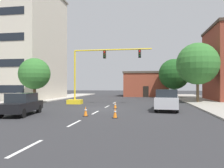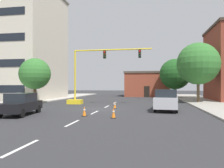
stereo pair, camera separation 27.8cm
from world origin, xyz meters
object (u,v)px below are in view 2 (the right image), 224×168
at_px(sedan_black_near_left, 21,104).
at_px(traffic_cone_roadside_b, 115,105).
at_px(traffic_signal_gantry, 86,86).
at_px(tree_right_mid, 198,64).
at_px(traffic_cone_roadside_a, 114,113).
at_px(tree_right_far, 175,74).
at_px(pickup_truck_silver, 166,100).
at_px(traffic_cone_roadside_c, 84,111).
at_px(tree_left_near, 35,74).

bearing_deg(sedan_black_near_left, traffic_cone_roadside_b, 43.08).
xyz_separation_m(traffic_signal_gantry, traffic_cone_roadside_b, (4.44, -4.56, -2.01)).
bearing_deg(traffic_signal_gantry, traffic_cone_roadside_b, -45.80).
bearing_deg(tree_right_mid, traffic_cone_roadside_b, -138.83).
relative_size(traffic_signal_gantry, traffic_cone_roadside_b, 16.14).
height_order(sedan_black_near_left, traffic_cone_roadside_a, sedan_black_near_left).
height_order(tree_right_far, traffic_cone_roadside_b, tree_right_far).
xyz_separation_m(pickup_truck_silver, traffic_cone_roadside_a, (-4.08, -5.66, -0.60)).
relative_size(tree_right_mid, traffic_cone_roadside_b, 12.31).
xyz_separation_m(tree_right_mid, sedan_black_near_left, (-16.41, -14.75, -4.34)).
bearing_deg(traffic_cone_roadside_b, traffic_cone_roadside_a, -81.62).
bearing_deg(traffic_cone_roadside_b, traffic_cone_roadside_c, -102.97).
distance_m(traffic_signal_gantry, pickup_truck_silver, 11.05).
bearing_deg(tree_right_mid, sedan_black_near_left, -138.04).
bearing_deg(tree_left_near, tree_right_far, 40.89).
xyz_separation_m(tree_right_mid, traffic_cone_roadside_a, (-8.84, -15.17, -4.86)).
bearing_deg(traffic_cone_roadside_a, traffic_signal_gantry, 115.86).
relative_size(tree_right_far, tree_right_mid, 0.91).
height_order(tree_left_near, traffic_cone_roadside_b, tree_left_near).
relative_size(traffic_signal_gantry, traffic_cone_roadside_a, 13.88).
distance_m(tree_right_mid, sedan_black_near_left, 22.49).
bearing_deg(sedan_black_near_left, pickup_truck_silver, 24.23).
xyz_separation_m(tree_right_mid, traffic_cone_roadside_b, (-9.81, -8.58, -4.91)).
height_order(tree_left_near, pickup_truck_silver, tree_left_near).
height_order(tree_right_far, traffic_cone_roadside_a, tree_right_far).
xyz_separation_m(tree_left_near, sedan_black_near_left, (4.41, -10.08, -2.95)).
bearing_deg(traffic_cone_roadside_c, traffic_signal_gantry, 106.08).
distance_m(tree_left_near, traffic_cone_roadside_c, 14.25).
distance_m(tree_left_near, traffic_cone_roadside_a, 16.30).
bearing_deg(sedan_black_near_left, traffic_cone_roadside_a, -3.18).
height_order(tree_left_near, traffic_cone_roadside_a, tree_left_near).
distance_m(traffic_signal_gantry, traffic_cone_roadside_c, 11.18).
bearing_deg(tree_right_mid, tree_left_near, -167.37).
distance_m(tree_right_mid, traffic_cone_roadside_c, 19.02).
xyz_separation_m(traffic_signal_gantry, tree_right_far, (12.54, 15.89, 2.13)).
relative_size(tree_right_far, traffic_cone_roadside_a, 9.67).
height_order(traffic_signal_gantry, sedan_black_near_left, traffic_signal_gantry).
height_order(tree_right_far, pickup_truck_silver, tree_right_far).
xyz_separation_m(sedan_black_near_left, traffic_cone_roadside_a, (7.57, -0.42, -0.52)).
height_order(tree_right_mid, traffic_cone_roadside_b, tree_right_mid).
bearing_deg(traffic_cone_roadside_c, tree_left_near, 134.09).
relative_size(traffic_signal_gantry, tree_right_mid, 1.31).
distance_m(traffic_cone_roadside_a, traffic_cone_roadside_b, 6.66).
relative_size(tree_right_mid, traffic_cone_roadside_a, 10.59).
height_order(tree_right_mid, traffic_cone_roadside_a, tree_right_mid).
bearing_deg(sedan_black_near_left, traffic_signal_gantry, 78.61).
distance_m(sedan_black_near_left, traffic_cone_roadside_b, 9.05).
bearing_deg(traffic_signal_gantry, tree_left_near, -174.36).
xyz_separation_m(sedan_black_near_left, traffic_cone_roadside_c, (5.21, 0.15, -0.50)).
distance_m(traffic_signal_gantry, tree_right_far, 20.35).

